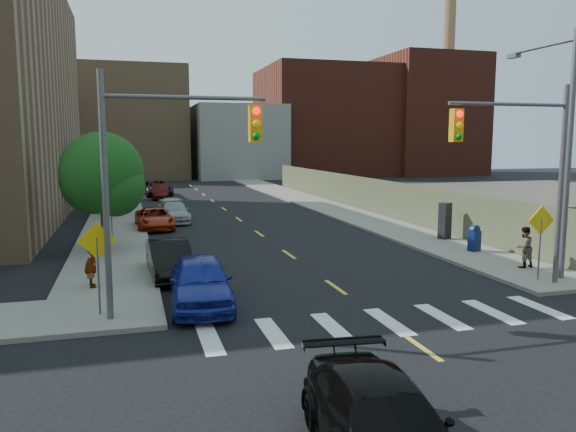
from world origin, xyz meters
TOP-DOWN VIEW (x-y plane):
  - ground at (0.00, 0.00)m, footprint 160.00×160.00m
  - sidewalk_nw at (-7.75, 41.50)m, footprint 3.50×73.00m
  - sidewalk_ne at (7.75, 41.50)m, footprint 3.50×73.00m
  - fence_north at (9.60, 28.00)m, footprint 0.12×44.00m
  - gravel_lot at (28.00, 30.00)m, footprint 36.00×42.00m
  - bg_bldg_west at (-22.00, 70.00)m, footprint 14.00×18.00m
  - bg_bldg_midwest at (-6.00, 72.00)m, footprint 14.00×16.00m
  - bg_bldg_center at (8.00, 70.00)m, footprint 12.00×16.00m
  - bg_bldg_east at (22.00, 72.00)m, footprint 18.00×18.00m
  - bg_bldg_fareast at (38.00, 70.00)m, footprint 14.00×16.00m
  - smokestack at (42.00, 70.00)m, footprint 1.80×1.80m
  - signal_nw at (-5.98, 6.00)m, footprint 4.59×0.30m
  - signal_ne at (5.98, 6.00)m, footprint 4.59×0.30m
  - streetlight_ne at (8.20, 6.90)m, footprint 0.25×3.70m
  - warn_sign_nw at (-7.80, 6.50)m, footprint 1.06×0.06m
  - warn_sign_ne at (7.20, 6.50)m, footprint 1.06×0.06m
  - warn_sign_midwest at (-7.80, 20.00)m, footprint 1.06×0.06m
  - tree_west_near at (-8.00, 16.05)m, footprint 3.66×3.64m
  - tree_west_far at (-8.00, 31.05)m, footprint 3.66×3.64m
  - parked_car_blue at (-4.84, 7.00)m, footprint 2.17×4.73m
  - parked_car_black at (-5.50, 11.11)m, footprint 1.65×4.28m
  - parked_car_red at (-5.50, 23.37)m, footprint 2.25×4.54m
  - parked_car_silver at (-4.20, 25.94)m, footprint 1.85×4.50m
  - parked_car_white at (-4.20, 27.92)m, footprint 2.00×4.32m
  - parked_car_maroon at (-4.20, 40.92)m, footprint 1.67×4.17m
  - parked_car_grey at (-4.36, 43.96)m, footprint 2.95×5.53m
  - black_sedan at (-3.20, -2.52)m, footprint 2.34×4.85m
  - mailbox at (8.12, 11.76)m, footprint 0.57×0.50m
  - payphone at (8.58, 15.03)m, footprint 0.68×0.63m
  - pedestrian_west at (-8.20, 9.81)m, footprint 0.56×0.75m
  - pedestrian_east at (8.00, 8.30)m, footprint 0.85×0.69m

SIDE VIEW (x-z plane):
  - ground at x=0.00m, z-range 0.00..0.00m
  - gravel_lot at x=28.00m, z-range 0.00..0.06m
  - sidewalk_nw at x=-7.75m, z-range 0.00..0.15m
  - sidewalk_ne at x=7.75m, z-range 0.00..0.15m
  - parked_car_red at x=-5.50m, z-range 0.00..1.24m
  - parked_car_silver at x=-4.20m, z-range 0.00..1.30m
  - parked_car_maroon at x=-4.20m, z-range 0.00..1.35m
  - black_sedan at x=-3.20m, z-range 0.00..1.36m
  - parked_car_black at x=-5.50m, z-range 0.00..1.39m
  - parked_car_white at x=-4.20m, z-range 0.00..1.43m
  - mailbox at x=8.12m, z-range 0.13..1.33m
  - parked_car_grey at x=-4.36m, z-range 0.00..1.48m
  - parked_car_blue at x=-4.84m, z-range 0.00..1.57m
  - pedestrian_east at x=8.00m, z-range 0.15..1.78m
  - payphone at x=8.58m, z-range 0.15..2.00m
  - pedestrian_west at x=-8.20m, z-range 0.15..2.02m
  - fence_north at x=9.60m, z-range 0.00..2.50m
  - warn_sign_nw at x=-7.80m, z-range 0.58..3.41m
  - warn_sign_ne at x=7.20m, z-range 0.58..3.41m
  - warn_sign_midwest at x=-7.80m, z-range 0.58..3.41m
  - tree_west_near at x=-8.00m, z-range 0.72..6.24m
  - tree_west_far at x=-8.00m, z-range 0.72..6.24m
  - signal_nw at x=-5.98m, z-range 1.03..8.03m
  - signal_ne at x=5.98m, z-range 1.03..8.03m
  - bg_bldg_center at x=8.00m, z-range 0.00..10.00m
  - streetlight_ne at x=8.20m, z-range 0.72..9.72m
  - bg_bldg_west at x=-22.00m, z-range 0.00..12.00m
  - bg_bldg_midwest at x=-6.00m, z-range 0.00..15.00m
  - bg_bldg_east at x=22.00m, z-range 0.00..16.00m
  - bg_bldg_fareast at x=38.00m, z-range 0.00..18.00m
  - smokestack at x=42.00m, z-range 0.00..28.00m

